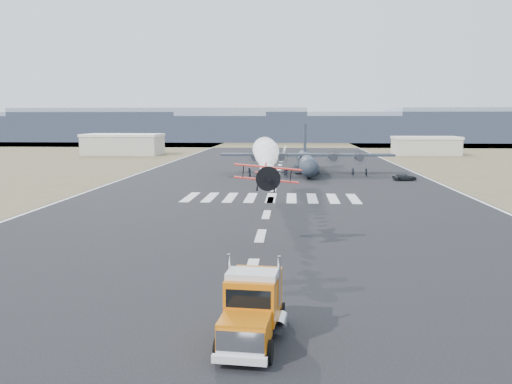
# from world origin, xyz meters

# --- Properties ---
(ground) EXTENTS (500.00, 500.00, 0.00)m
(ground) POSITION_xyz_m (0.00, 0.00, 0.00)
(ground) COLOR black
(ground) RESTS_ON ground
(scrub_far) EXTENTS (500.00, 80.00, 0.00)m
(scrub_far) POSITION_xyz_m (0.00, 230.00, 0.00)
(scrub_far) COLOR brown
(scrub_far) RESTS_ON ground
(runway_markings) EXTENTS (60.00, 260.00, 0.01)m
(runway_markings) POSITION_xyz_m (0.00, 60.00, 0.01)
(runway_markings) COLOR silver
(runway_markings) RESTS_ON ground
(ridge_seg_b) EXTENTS (150.00, 50.00, 15.00)m
(ridge_seg_b) POSITION_xyz_m (-130.00, 260.00, 7.50)
(ridge_seg_b) COLOR gray
(ridge_seg_b) RESTS_ON ground
(ridge_seg_c) EXTENTS (150.00, 50.00, 17.00)m
(ridge_seg_c) POSITION_xyz_m (-65.00, 260.00, 8.50)
(ridge_seg_c) COLOR gray
(ridge_seg_c) RESTS_ON ground
(ridge_seg_d) EXTENTS (150.00, 50.00, 13.00)m
(ridge_seg_d) POSITION_xyz_m (0.00, 260.00, 6.50)
(ridge_seg_d) COLOR gray
(ridge_seg_d) RESTS_ON ground
(ridge_seg_e) EXTENTS (150.00, 50.00, 15.00)m
(ridge_seg_e) POSITION_xyz_m (65.00, 260.00, 7.50)
(ridge_seg_e) COLOR gray
(ridge_seg_e) RESTS_ON ground
(hangar_left) EXTENTS (24.50, 14.50, 6.70)m
(hangar_left) POSITION_xyz_m (-52.00, 145.00, 3.41)
(hangar_left) COLOR #A39F91
(hangar_left) RESTS_ON ground
(hangar_right) EXTENTS (20.50, 12.50, 5.90)m
(hangar_right) POSITION_xyz_m (46.00, 150.00, 3.01)
(hangar_right) COLOR #A39F91
(hangar_right) RESTS_ON ground
(semi_truck) EXTENTS (3.33, 8.37, 3.71)m
(semi_truck) POSITION_xyz_m (1.07, -1.46, 1.82)
(semi_truck) COLOR black
(semi_truck) RESTS_ON ground
(aerobatic_biplane) EXTENTS (5.96, 5.33, 2.49)m
(aerobatic_biplane) POSITION_xyz_m (0.80, 19.11, 6.54)
(aerobatic_biplane) COLOR red
(smoke_trail) EXTENTS (3.86, 34.31, 3.73)m
(smoke_trail) POSITION_xyz_m (-0.64, 46.97, 6.80)
(smoke_trail) COLOR white
(transport_aircraft) EXTENTS (36.09, 29.76, 10.45)m
(transport_aircraft) POSITION_xyz_m (6.08, 87.19, 2.69)
(transport_aircraft) COLOR #1E262D
(transport_aircraft) RESTS_ON ground
(support_vehicle) EXTENTS (4.72, 2.82, 1.23)m
(support_vehicle) POSITION_xyz_m (24.25, 74.53, 0.61)
(support_vehicle) COLOR black
(support_vehicle) RESTS_ON ground
(crew_a) EXTENTS (0.80, 0.76, 1.70)m
(crew_a) POSITION_xyz_m (15.33, 81.81, 0.85)
(crew_a) COLOR black
(crew_a) RESTS_ON ground
(crew_b) EXTENTS (0.91, 0.92, 1.65)m
(crew_b) POSITION_xyz_m (17.79, 80.89, 0.82)
(crew_b) COLOR black
(crew_b) RESTS_ON ground
(crew_c) EXTENTS (1.26, 0.67, 1.89)m
(crew_c) POSITION_xyz_m (1.98, 76.61, 0.94)
(crew_c) COLOR black
(crew_c) RESTS_ON ground
(crew_d) EXTENTS (0.92, 1.01, 1.55)m
(crew_d) POSITION_xyz_m (-2.35, 82.53, 0.78)
(crew_d) COLOR black
(crew_d) RESTS_ON ground
(crew_e) EXTENTS (0.65, 0.94, 1.80)m
(crew_e) POSITION_xyz_m (6.28, 81.87, 0.90)
(crew_e) COLOR black
(crew_e) RESTS_ON ground
(crew_f) EXTENTS (1.56, 0.84, 1.61)m
(crew_f) POSITION_xyz_m (1.63, 79.14, 0.80)
(crew_f) COLOR black
(crew_f) RESTS_ON ground
(crew_g) EXTENTS (0.69, 0.75, 1.66)m
(crew_g) POSITION_xyz_m (-5.26, 77.29, 0.83)
(crew_g) COLOR black
(crew_g) RESTS_ON ground
(crew_h) EXTENTS (0.92, 1.01, 1.76)m
(crew_h) POSITION_xyz_m (-5.54, 79.16, 0.88)
(crew_h) COLOR black
(crew_h) RESTS_ON ground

